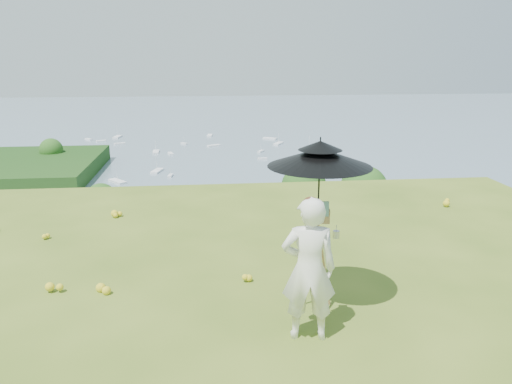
{
  "coord_description": "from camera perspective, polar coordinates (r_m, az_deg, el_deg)",
  "views": [
    {
      "loc": [
        -0.29,
        -4.91,
        3.09
      ],
      "look_at": [
        0.53,
        3.01,
        0.88
      ],
      "focal_mm": 35.0,
      "sensor_mm": 36.0,
      "label": 1
    }
  ],
  "objects": [
    {
      "name": "wildflowers",
      "position": [
        5.99,
        -2.4,
        -14.89
      ],
      "size": [
        10.0,
        10.5,
        0.12
      ],
      "primitive_type": null,
      "color": "yellow",
      "rests_on": "ground"
    },
    {
      "name": "harbor_town",
      "position": [
        86.3,
        -5.36,
        -6.76
      ],
      "size": [
        110.0,
        22.0,
        5.0
      ],
      "primitive_type": null,
      "color": "beige",
      "rests_on": "shoreline_tier"
    },
    {
      "name": "shoreline_tier",
      "position": [
        88.96,
        -5.25,
        -10.64
      ],
      "size": [
        170.0,
        28.0,
        8.0
      ],
      "primitive_type": "cube",
      "color": "#655D50",
      "rests_on": "bay_water"
    },
    {
      "name": "field_easel",
      "position": [
        6.12,
        6.94,
        -7.37
      ],
      "size": [
        0.63,
        0.63,
        1.44
      ],
      "primitive_type": null,
      "rotation": [
        0.0,
        0.0,
        -0.16
      ],
      "color": "olive",
      "rests_on": "ground"
    },
    {
      "name": "ground",
      "position": [
        5.81,
        -2.23,
        -16.64
      ],
      "size": [
        14.0,
        14.0,
        0.0
      ],
      "primitive_type": "plane",
      "color": "#4A661D",
      "rests_on": "ground"
    },
    {
      "name": "painter_cap",
      "position": [
        5.26,
        6.29,
        -1.01
      ],
      "size": [
        0.21,
        0.24,
        0.1
      ],
      "primitive_type": null,
      "rotation": [
        0.0,
        0.0,
        -0.14
      ],
      "color": "#CD707E",
      "rests_on": "painter"
    },
    {
      "name": "sun_umbrella",
      "position": [
        5.85,
        7.23,
        1.46
      ],
      "size": [
        1.42,
        1.42,
        0.99
      ],
      "primitive_type": null,
      "rotation": [
        0.0,
        0.0,
        -0.18
      ],
      "color": "black",
      "rests_on": "field_easel"
    },
    {
      "name": "bay_water",
      "position": [
        247.7,
        -5.87,
        6.81
      ],
      "size": [
        700.0,
        700.0,
        0.0
      ],
      "primitive_type": "plane",
      "color": "slate",
      "rests_on": "ground"
    },
    {
      "name": "painter",
      "position": [
        5.53,
        6.05,
        -8.77
      ],
      "size": [
        0.64,
        0.46,
        1.65
      ],
      "primitive_type": "imported",
      "rotation": [
        0.0,
        0.0,
        3.03
      ],
      "color": "white",
      "rests_on": "ground"
    },
    {
      "name": "moored_boats",
      "position": [
        170.36,
        -9.94,
        2.81
      ],
      "size": [
        140.0,
        140.0,
        0.7
      ],
      "primitive_type": null,
      "color": "white",
      "rests_on": "bay_water"
    },
    {
      "name": "slope_trees",
      "position": [
        43.82,
        -5.11,
        -8.95
      ],
      "size": [
        110.0,
        50.0,
        6.0
      ],
      "primitive_type": null,
      "color": "#284D17",
      "rests_on": "forest_slope"
    }
  ]
}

